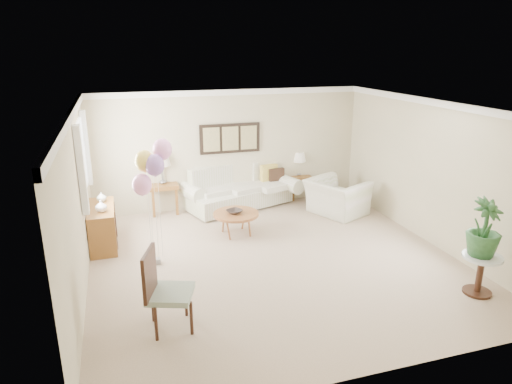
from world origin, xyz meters
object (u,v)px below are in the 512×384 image
armchair (337,197)px  balloon_cluster (151,166)px  sofa (239,190)px  coffee_table (236,215)px  accent_chair (163,288)px

armchair → balloon_cluster: size_ratio=0.55×
sofa → armchair: (1.88, -1.10, 0.00)m
coffee_table → accent_chair: 3.20m
accent_chair → balloon_cluster: bearing=87.5°
balloon_cluster → accent_chair: bearing=-92.5°
sofa → coffee_table: (-0.48, -1.58, 0.03)m
sofa → coffee_table: size_ratio=3.25×
coffee_table → accent_chair: bearing=-121.3°
armchair → accent_chair: accent_chair is taller
coffee_table → armchair: bearing=11.4°
balloon_cluster → coffee_table: bearing=26.5°
balloon_cluster → sofa: bearing=48.9°
accent_chair → balloon_cluster: balloon_cluster is taller
sofa → armchair: sofa is taller
sofa → accent_chair: (-2.14, -4.31, 0.21)m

